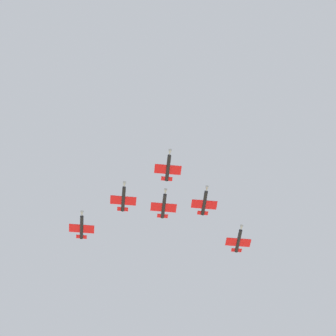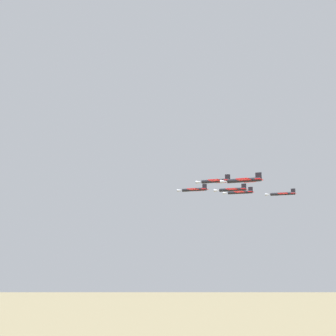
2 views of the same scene
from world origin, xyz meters
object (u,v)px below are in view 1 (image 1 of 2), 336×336
(jet_lead, at_px, (168,167))
(jet_port_outer, at_px, (164,205))
(jet_starboard_inner, at_px, (123,198))
(jet_port_inner, at_px, (204,202))
(jet_center_rear, at_px, (82,227))
(jet_starboard_outer, at_px, (239,240))

(jet_lead, xyz_separation_m, jet_port_outer, (13.54, -6.05, -0.75))
(jet_starboard_inner, bearing_deg, jet_port_inner, 180.00)
(jet_starboard_inner, height_order, jet_center_rear, jet_center_rear)
(jet_port_outer, distance_m, jet_starboard_outer, 29.58)
(jet_starboard_outer, xyz_separation_m, jet_center_rear, (21.99, 49.24, 1.09))
(jet_starboard_inner, bearing_deg, jet_lead, 135.00)
(jet_starboard_inner, height_order, jet_port_outer, jet_starboard_inner)
(jet_lead, distance_m, jet_center_rear, 38.14)
(jet_lead, height_order, jet_port_inner, jet_port_inner)
(jet_starboard_outer, relative_size, jet_center_rear, 1.00)
(jet_center_rear, bearing_deg, jet_starboard_outer, 180.00)
(jet_lead, distance_m, jet_starboard_outer, 38.16)
(jet_starboard_inner, bearing_deg, jet_center_rear, -45.00)
(jet_center_rear, bearing_deg, jet_lead, 135.00)
(jet_port_outer, xyz_separation_m, jet_center_rear, (22.08, 19.67, 0.38))
(jet_lead, distance_m, jet_port_inner, 19.08)
(jet_port_inner, distance_m, jet_starboard_inner, 26.99)
(jet_lead, relative_size, jet_center_rear, 1.00)
(jet_starboard_outer, bearing_deg, jet_port_inner, 45.00)
(jet_port_inner, xyz_separation_m, jet_starboard_outer, (6.81, -17.81, -2.25))
(jet_starboard_inner, xyz_separation_m, jet_starboard_outer, (-4.18, -42.43, -1.06))
(jet_starboard_inner, relative_size, jet_starboard_outer, 1.00)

